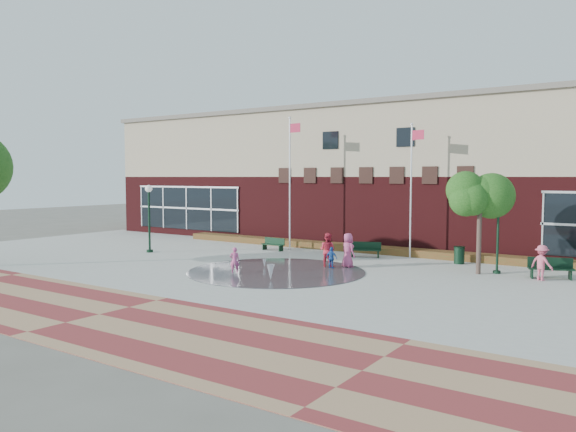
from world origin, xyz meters
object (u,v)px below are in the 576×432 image
Objects in this scene: child_splash at (235,260)px; trash_can at (459,255)px; bench_left at (273,247)px; flagpole_left at (290,176)px; flagpole_right at (412,183)px.

trash_can is at bearing -168.90° from child_splash.
bench_left is 1.71× the size of trash_can.
flagpole_left is 8.83× the size of trash_can.
trash_can reaches higher than bench_left.
flagpole_left reaches higher than bench_left.
flagpole_right is at bearing 168.37° from trash_can.
bench_left is 8.26m from child_splash.
bench_left is at bearing -148.44° from flagpole_right.
child_splash is (2.51, -8.39, -3.91)m from flagpole_left.
flagpole_left is 5.15× the size of bench_left.
flagpole_right reaches higher than child_splash.
flagpole_right is 4.71m from trash_can.
flagpole_left is at bearing -110.57° from child_splash.
flagpole_right is at bearing 18.36° from flagpole_left.
child_splash is at bearing -131.70° from trash_can.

